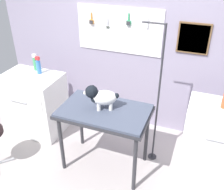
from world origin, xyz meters
TOP-DOWN VIEW (x-y plane):
  - ground at (0.00, 0.00)m, footprint 4.40×4.00m
  - rear_wall_panel at (0.00, 1.28)m, footprint 4.00×0.11m
  - grooming_table at (0.02, 0.24)m, footprint 1.01×0.62m
  - grooming_arm at (0.54, 0.57)m, footprint 0.30×0.11m
  - dog at (-0.03, 0.25)m, footprint 0.38×0.27m
  - counter_left at (-1.20, 0.56)m, footprint 0.80×0.58m
  - cabinet_right at (1.22, 0.64)m, footprint 0.68×0.54m
  - spray_bottle_short at (-1.23, 0.76)m, footprint 0.06×0.06m
  - pump_bottle_white at (-1.12, 0.68)m, footprint 0.06×0.06m

SIDE VIEW (x-z plane):
  - ground at x=0.00m, z-range -0.04..0.00m
  - counter_left at x=-1.20m, z-range 0.00..0.87m
  - cabinet_right at x=1.22m, z-range 0.00..0.88m
  - grooming_table at x=0.02m, z-range 0.32..1.14m
  - grooming_arm at x=0.54m, z-range -0.06..1.69m
  - spray_bottle_short at x=-1.23m, z-range 0.85..1.09m
  - dog at x=-0.03m, z-range 0.83..1.11m
  - pump_bottle_white at x=-1.12m, z-range 0.85..1.10m
  - rear_wall_panel at x=0.00m, z-range 0.01..2.31m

